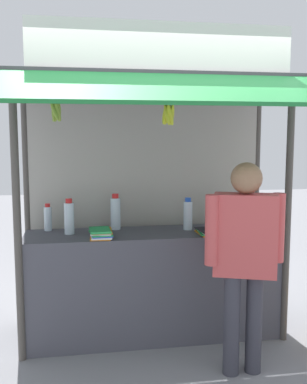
{
  "coord_description": "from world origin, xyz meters",
  "views": [
    {
      "loc": [
        -0.62,
        -3.73,
        1.75
      ],
      "look_at": [
        0.0,
        0.0,
        1.28
      ],
      "focal_mm": 41.75,
      "sensor_mm": 36.0,
      "label": 1
    }
  ],
  "objects_px": {
    "water_bottle_back_right": "(188,215)",
    "banana_bunch_inner_right": "(56,111)",
    "magazine_stack_center": "(262,227)",
    "vendor_person": "(245,249)",
    "water_bottle_far_left": "(69,217)",
    "water_bottle_back_left": "(116,213)",
    "water_bottle_mid_left": "(48,218)",
    "magazine_stack_far_right": "(211,232)",
    "banana_bunch_leftmost": "(169,114)",
    "magazine_stack_front_left": "(101,233)"
  },
  "relations": [
    {
      "from": "banana_bunch_leftmost",
      "to": "vendor_person",
      "type": "bearing_deg",
      "value": -37.04
    },
    {
      "from": "water_bottle_back_left",
      "to": "magazine_stack_far_right",
      "type": "height_order",
      "value": "water_bottle_back_left"
    },
    {
      "from": "water_bottle_mid_left",
      "to": "vendor_person",
      "type": "relative_size",
      "value": 0.15
    },
    {
      "from": "magazine_stack_front_left",
      "to": "magazine_stack_center",
      "type": "xyz_separation_m",
      "value": [
        1.41,
        0.02,
        0.0
      ]
    },
    {
      "from": "vendor_person",
      "to": "magazine_stack_front_left",
      "type": "bearing_deg",
      "value": 168.49
    },
    {
      "from": "banana_bunch_leftmost",
      "to": "vendor_person",
      "type": "xyz_separation_m",
      "value": [
        0.49,
        -0.37,
        -0.97
      ]
    },
    {
      "from": "banana_bunch_leftmost",
      "to": "water_bottle_mid_left",
      "type": "bearing_deg",
      "value": 148.37
    },
    {
      "from": "magazine_stack_center",
      "to": "water_bottle_far_left",
      "type": "bearing_deg",
      "value": 174.64
    },
    {
      "from": "water_bottle_back_left",
      "to": "water_bottle_back_right",
      "type": "relative_size",
      "value": 1.11
    },
    {
      "from": "magazine_stack_front_left",
      "to": "banana_bunch_inner_right",
      "type": "xyz_separation_m",
      "value": [
        -0.32,
        -0.25,
        0.97
      ]
    },
    {
      "from": "magazine_stack_front_left",
      "to": "water_bottle_far_left",
      "type": "bearing_deg",
      "value": 144.94
    },
    {
      "from": "water_bottle_back_right",
      "to": "magazine_stack_front_left",
      "type": "relative_size",
      "value": 0.98
    },
    {
      "from": "water_bottle_back_right",
      "to": "magazine_stack_center",
      "type": "xyz_separation_m",
      "value": [
        0.63,
        -0.16,
        -0.1
      ]
    },
    {
      "from": "water_bottle_far_left",
      "to": "banana_bunch_leftmost",
      "type": "bearing_deg",
      "value": -28.75
    },
    {
      "from": "banana_bunch_inner_right",
      "to": "water_bottle_mid_left",
      "type": "bearing_deg",
      "value": 101.77
    },
    {
      "from": "water_bottle_back_left",
      "to": "magazine_stack_center",
      "type": "xyz_separation_m",
      "value": [
        1.26,
        -0.29,
        -0.11
      ]
    },
    {
      "from": "water_bottle_back_left",
      "to": "magazine_stack_center",
      "type": "relative_size",
      "value": 0.96
    },
    {
      "from": "water_bottle_mid_left",
      "to": "water_bottle_far_left",
      "type": "xyz_separation_m",
      "value": [
        0.19,
        -0.17,
        0.03
      ]
    },
    {
      "from": "magazine_stack_far_right",
      "to": "banana_bunch_leftmost",
      "type": "relative_size",
      "value": 1.06
    },
    {
      "from": "banana_bunch_leftmost",
      "to": "water_bottle_back_left",
      "type": "bearing_deg",
      "value": 123.58
    },
    {
      "from": "magazine_stack_center",
      "to": "banana_bunch_leftmost",
      "type": "xyz_separation_m",
      "value": [
        -0.89,
        -0.27,
        0.95
      ]
    },
    {
      "from": "water_bottle_back_right",
      "to": "banana_bunch_leftmost",
      "type": "distance_m",
      "value": 0.99
    },
    {
      "from": "magazine_stack_front_left",
      "to": "banana_bunch_inner_right",
      "type": "distance_m",
      "value": 1.05
    },
    {
      "from": "water_bottle_back_left",
      "to": "vendor_person",
      "type": "xyz_separation_m",
      "value": [
        0.86,
        -0.92,
        -0.13
      ]
    },
    {
      "from": "water_bottle_mid_left",
      "to": "magazine_stack_center",
      "type": "relative_size",
      "value": 0.73
    },
    {
      "from": "magazine_stack_front_left",
      "to": "vendor_person",
      "type": "relative_size",
      "value": 0.19
    },
    {
      "from": "water_bottle_back_left",
      "to": "vendor_person",
      "type": "distance_m",
      "value": 1.27
    },
    {
      "from": "water_bottle_back_left",
      "to": "water_bottle_mid_left",
      "type": "distance_m",
      "value": 0.59
    },
    {
      "from": "water_bottle_back_left",
      "to": "water_bottle_back_right",
      "type": "xyz_separation_m",
      "value": [
        0.63,
        -0.12,
        -0.02
      ]
    },
    {
      "from": "water_bottle_far_left",
      "to": "magazine_stack_center",
      "type": "distance_m",
      "value": 1.67
    },
    {
      "from": "banana_bunch_inner_right",
      "to": "water_bottle_back_right",
      "type": "bearing_deg",
      "value": 21.63
    },
    {
      "from": "vendor_person",
      "to": "water_bottle_back_right",
      "type": "bearing_deg",
      "value": 125.65
    },
    {
      "from": "banana_bunch_inner_right",
      "to": "banana_bunch_leftmost",
      "type": "xyz_separation_m",
      "value": [
        0.83,
        0.01,
        -0.02
      ]
    },
    {
      "from": "magazine_stack_far_right",
      "to": "banana_bunch_leftmost",
      "type": "bearing_deg",
      "value": -151.45
    },
    {
      "from": "water_bottle_far_left",
      "to": "banana_bunch_inner_right",
      "type": "relative_size",
      "value": 1.24
    },
    {
      "from": "water_bottle_back_right",
      "to": "magazine_stack_front_left",
      "type": "xyz_separation_m",
      "value": [
        -0.78,
        -0.19,
        -0.1
      ]
    },
    {
      "from": "water_bottle_back_right",
      "to": "banana_bunch_inner_right",
      "type": "height_order",
      "value": "banana_bunch_inner_right"
    },
    {
      "from": "magazine_stack_far_right",
      "to": "banana_bunch_inner_right",
      "type": "height_order",
      "value": "banana_bunch_inner_right"
    },
    {
      "from": "water_bottle_mid_left",
      "to": "magazine_stack_far_right",
      "type": "height_order",
      "value": "water_bottle_mid_left"
    },
    {
      "from": "water_bottle_back_left",
      "to": "water_bottle_far_left",
      "type": "xyz_separation_m",
      "value": [
        -0.4,
        -0.13,
        -0.01
      ]
    },
    {
      "from": "water_bottle_mid_left",
      "to": "magazine_stack_front_left",
      "type": "relative_size",
      "value": 0.82
    },
    {
      "from": "water_bottle_mid_left",
      "to": "banana_bunch_leftmost",
      "type": "relative_size",
      "value": 0.89
    },
    {
      "from": "vendor_person",
      "to": "water_bottle_far_left",
      "type": "bearing_deg",
      "value": 167.72
    },
    {
      "from": "water_bottle_back_left",
      "to": "magazine_stack_far_right",
      "type": "bearing_deg",
      "value": -22.73
    },
    {
      "from": "water_bottle_back_right",
      "to": "magazine_stack_center",
      "type": "distance_m",
      "value": 0.66
    },
    {
      "from": "water_bottle_back_left",
      "to": "banana_bunch_inner_right",
      "type": "height_order",
      "value": "banana_bunch_inner_right"
    },
    {
      "from": "banana_bunch_leftmost",
      "to": "water_bottle_back_right",
      "type": "bearing_deg",
      "value": 58.43
    },
    {
      "from": "water_bottle_far_left",
      "to": "banana_bunch_inner_right",
      "type": "bearing_deg",
      "value": -98.56
    },
    {
      "from": "water_bottle_back_right",
      "to": "magazine_stack_far_right",
      "type": "distance_m",
      "value": 0.28
    },
    {
      "from": "magazine_stack_front_left",
      "to": "water_bottle_mid_left",
      "type": "bearing_deg",
      "value": 141.98
    }
  ]
}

